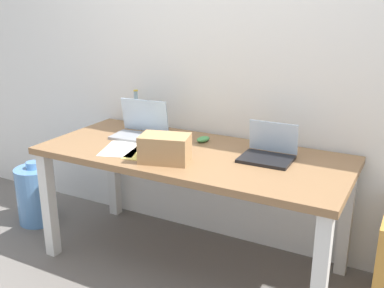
# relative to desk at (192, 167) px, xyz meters

# --- Properties ---
(ground_plane) EXTENTS (8.00, 8.00, 0.00)m
(ground_plane) POSITION_rel_desk_xyz_m (0.00, 0.00, -0.65)
(ground_plane) COLOR slate
(back_wall) EXTENTS (5.20, 0.08, 2.60)m
(back_wall) POSITION_rel_desk_xyz_m (0.00, 0.45, 0.65)
(back_wall) COLOR white
(back_wall) RESTS_ON ground
(desk) EXTENTS (1.83, 0.79, 0.74)m
(desk) POSITION_rel_desk_xyz_m (0.00, 0.00, 0.00)
(desk) COLOR olive
(desk) RESTS_ON ground
(laptop_left) EXTENTS (0.35, 0.26, 0.24)m
(laptop_left) POSITION_rel_desk_xyz_m (-0.44, 0.12, 0.15)
(laptop_left) COLOR gray
(laptop_left) RESTS_ON desk
(laptop_right) EXTENTS (0.29, 0.24, 0.20)m
(laptop_right) POSITION_rel_desk_xyz_m (0.43, 0.10, 0.13)
(laptop_right) COLOR black
(laptop_right) RESTS_ON desk
(beer_bottle) EXTENTS (0.07, 0.07, 0.26)m
(beer_bottle) POSITION_rel_desk_xyz_m (-0.61, 0.31, 0.19)
(beer_bottle) COLOR #99B7C1
(beer_bottle) RESTS_ON desk
(computer_mouse) EXTENTS (0.09, 0.11, 0.03)m
(computer_mouse) POSITION_rel_desk_xyz_m (-0.03, 0.21, 0.11)
(computer_mouse) COLOR #4C9E56
(computer_mouse) RESTS_ON desk
(cardboard_box) EXTENTS (0.30, 0.24, 0.15)m
(cardboard_box) POSITION_rel_desk_xyz_m (-0.06, -0.21, 0.17)
(cardboard_box) COLOR tan
(cardboard_box) RESTS_ON desk
(paper_sheet_front_left) EXTENTS (0.29, 0.35, 0.00)m
(paper_sheet_front_left) POSITION_rel_desk_xyz_m (-0.40, -0.15, 0.09)
(paper_sheet_front_left) COLOR white
(paper_sheet_front_left) RESTS_ON desk
(paper_yellow_folder) EXTENTS (0.26, 0.33, 0.00)m
(paper_yellow_folder) POSITION_rel_desk_xyz_m (-0.22, -0.13, 0.09)
(paper_yellow_folder) COLOR #F4E06B
(paper_yellow_folder) RESTS_ON desk
(water_cooler_jug) EXTENTS (0.28, 0.28, 0.48)m
(water_cooler_jug) POSITION_rel_desk_xyz_m (-1.28, -0.05, -0.44)
(water_cooler_jug) COLOR #598CC6
(water_cooler_jug) RESTS_ON ground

